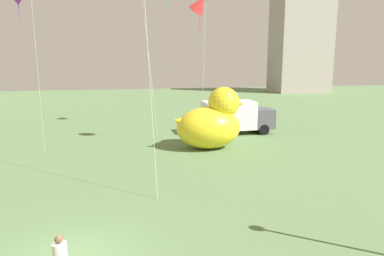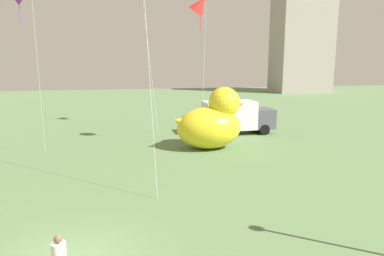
% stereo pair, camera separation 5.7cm
% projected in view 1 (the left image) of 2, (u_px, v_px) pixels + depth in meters
% --- Properties ---
extents(giant_inflatable_duck, '(5.37, 3.45, 4.45)m').
position_uv_depth(giant_inflatable_duck, '(211.00, 123.00, 25.48)').
color(giant_inflatable_duck, yellow).
rests_on(giant_inflatable_duck, ground).
extents(box_truck, '(6.17, 2.50, 2.85)m').
position_uv_depth(box_truck, '(236.00, 117.00, 30.71)').
color(box_truck, white).
rests_on(box_truck, ground).
extents(city_skyline, '(82.64, 15.48, 28.80)m').
position_uv_depth(city_skyline, '(17.00, 24.00, 60.12)').
color(city_skyline, '#9E938C').
rests_on(city_skyline, ground).
extents(kite_red, '(1.89, 1.86, 10.86)m').
position_uv_depth(kite_red, '(200.00, 4.00, 24.15)').
color(kite_red, silver).
rests_on(kite_red, ground).
extents(kite_purple, '(1.46, 1.58, 10.94)m').
position_uv_depth(kite_purple, '(19.00, 1.00, 21.65)').
color(kite_purple, silver).
rests_on(kite_purple, ground).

